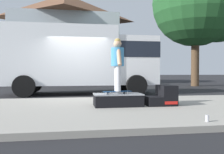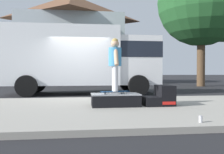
# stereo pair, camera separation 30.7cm
# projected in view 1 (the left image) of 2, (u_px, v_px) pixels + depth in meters

# --- Properties ---
(ground_plane) EXTENTS (140.00, 140.00, 0.00)m
(ground_plane) POSITION_uv_depth(u_px,v_px,m) (79.00, 99.00, 9.26)
(ground_plane) COLOR black
(sidewalk_slab) EXTENTS (50.00, 5.00, 0.12)m
(sidewalk_slab) POSITION_uv_depth(u_px,v_px,m) (83.00, 110.00, 6.30)
(sidewalk_slab) COLOR gray
(sidewalk_slab) RESTS_ON ground
(skate_box) EXTENTS (1.29, 0.70, 0.33)m
(skate_box) POSITION_uv_depth(u_px,v_px,m) (118.00, 99.00, 6.57)
(skate_box) COLOR black
(skate_box) RESTS_ON sidewalk_slab
(kicker_ramp) EXTENTS (0.80, 0.69, 0.55)m
(kicker_ramp) POSITION_uv_depth(u_px,v_px,m) (162.00, 97.00, 6.77)
(kicker_ramp) COLOR black
(kicker_ramp) RESTS_ON sidewalk_slab
(skateboard) EXTENTS (0.80, 0.42, 0.07)m
(skateboard) POSITION_uv_depth(u_px,v_px,m) (118.00, 92.00, 6.54)
(skateboard) COLOR navy
(skateboard) RESTS_ON skate_box
(skater_kid) EXTENTS (0.34, 0.72, 1.41)m
(skater_kid) POSITION_uv_depth(u_px,v_px,m) (118.00, 60.00, 6.52)
(skater_kid) COLOR silver
(skater_kid) RESTS_ON skateboard
(soda_can) EXTENTS (0.07, 0.07, 0.13)m
(soda_can) POSITION_uv_depth(u_px,v_px,m) (207.00, 118.00, 4.50)
(soda_can) COLOR silver
(soda_can) RESTS_ON sidewalk_slab
(box_truck) EXTENTS (6.91, 2.63, 3.05)m
(box_truck) POSITION_uv_depth(u_px,v_px,m) (82.00, 58.00, 11.43)
(box_truck) COLOR white
(box_truck) RESTS_ON ground
(street_tree_main) EXTENTS (6.80, 6.18, 9.07)m
(street_tree_main) POSITION_uv_depth(u_px,v_px,m) (200.00, 6.00, 17.74)
(street_tree_main) COLOR brown
(street_tree_main) RESTS_ON ground
(house_behind) EXTENTS (9.54, 8.23, 8.40)m
(house_behind) POSITION_uv_depth(u_px,v_px,m) (66.00, 38.00, 23.27)
(house_behind) COLOR silver
(house_behind) RESTS_ON ground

